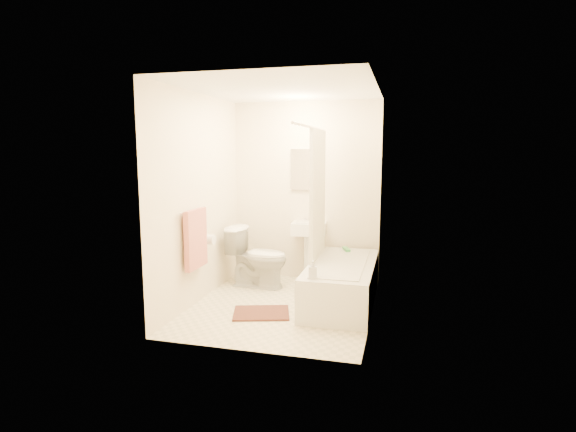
% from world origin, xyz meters
% --- Properties ---
extents(floor, '(2.40, 2.40, 0.00)m').
position_xyz_m(floor, '(0.00, 0.00, 0.00)').
color(floor, beige).
rests_on(floor, ground).
extents(ceiling, '(2.40, 2.40, 0.00)m').
position_xyz_m(ceiling, '(0.00, 0.00, 2.40)').
color(ceiling, white).
rests_on(ceiling, ground).
extents(wall_back, '(2.00, 0.02, 2.40)m').
position_xyz_m(wall_back, '(0.00, 1.20, 1.20)').
color(wall_back, beige).
rests_on(wall_back, ground).
extents(wall_left, '(0.02, 2.40, 2.40)m').
position_xyz_m(wall_left, '(-1.00, 0.00, 1.20)').
color(wall_left, beige).
rests_on(wall_left, ground).
extents(wall_right, '(0.02, 2.40, 2.40)m').
position_xyz_m(wall_right, '(1.00, 0.00, 1.20)').
color(wall_right, beige).
rests_on(wall_right, ground).
extents(mirror, '(0.40, 0.03, 0.55)m').
position_xyz_m(mirror, '(0.00, 1.18, 1.50)').
color(mirror, white).
rests_on(mirror, wall_back).
extents(curtain_rod, '(0.03, 1.70, 0.03)m').
position_xyz_m(curtain_rod, '(0.30, 0.10, 2.00)').
color(curtain_rod, silver).
rests_on(curtain_rod, wall_back).
extents(shower_curtain, '(0.04, 0.80, 1.55)m').
position_xyz_m(shower_curtain, '(0.30, 0.50, 1.22)').
color(shower_curtain, silver).
rests_on(shower_curtain, curtain_rod).
extents(towel_bar, '(0.02, 0.60, 0.02)m').
position_xyz_m(towel_bar, '(-0.96, -0.25, 1.10)').
color(towel_bar, silver).
rests_on(towel_bar, wall_left).
extents(towel, '(0.06, 0.45, 0.66)m').
position_xyz_m(towel, '(-0.93, -0.25, 0.78)').
color(towel, '#CC7266').
rests_on(towel, towel_bar).
extents(toilet_paper, '(0.11, 0.12, 0.12)m').
position_xyz_m(toilet_paper, '(-0.93, 0.12, 0.70)').
color(toilet_paper, white).
rests_on(toilet_paper, wall_left).
extents(toilet, '(0.81, 0.49, 0.77)m').
position_xyz_m(toilet, '(-0.51, 0.66, 0.38)').
color(toilet, white).
rests_on(toilet, floor).
extents(sink, '(0.48, 0.40, 0.88)m').
position_xyz_m(sink, '(0.08, 1.06, 0.44)').
color(sink, white).
rests_on(sink, floor).
extents(bathtub, '(0.73, 1.67, 0.47)m').
position_xyz_m(bathtub, '(0.64, 0.30, 0.23)').
color(bathtub, silver).
rests_on(bathtub, floor).
extents(bath_mat, '(0.70, 0.60, 0.02)m').
position_xyz_m(bath_mat, '(-0.16, -0.30, 0.01)').
color(bath_mat, '#492419').
rests_on(bath_mat, floor).
extents(soap_bottle, '(0.10, 0.10, 0.18)m').
position_xyz_m(soap_bottle, '(0.43, -0.40, 0.56)').
color(soap_bottle, white).
rests_on(soap_bottle, bathtub).
extents(scrub_brush, '(0.13, 0.22, 0.04)m').
position_xyz_m(scrub_brush, '(0.60, 0.93, 0.49)').
color(scrub_brush, '#48B556').
rests_on(scrub_brush, bathtub).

